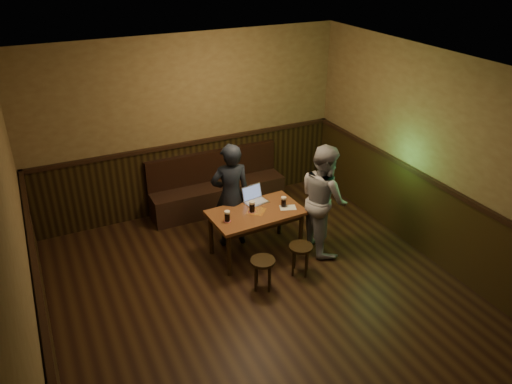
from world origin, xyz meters
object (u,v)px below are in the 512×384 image
object	(u,v)px
pub_table	(256,217)
person_grey	(324,199)
stool_left	(263,266)
pint_left	(227,216)
stool_right	(301,251)
pint_mid	(252,207)
bench	(217,191)
laptop	(254,198)
pint_right	(284,202)
person_suit	(231,195)

from	to	relation	value
pub_table	person_grey	xyz separation A→B (m)	(0.90, -0.28, 0.21)
stool_left	pint_left	size ratio (longest dim) A/B	2.77
stool_left	stool_right	distance (m)	0.59
pub_table	pint_mid	distance (m)	0.18
pint_left	pint_mid	world-z (taller)	pint_mid
bench	laptop	distance (m)	1.27
laptop	person_grey	bearing A→B (deg)	-43.70
person_grey	stool_right	bearing A→B (deg)	129.76
pint_right	stool_right	bearing A→B (deg)	-97.15
pub_table	stool_right	xyz separation A→B (m)	(0.32, -0.68, -0.25)
pint_right	bench	bearing A→B (deg)	105.04
pint_mid	laptop	xyz separation A→B (m)	(0.16, 0.26, -0.02)
pub_table	pint_mid	world-z (taller)	pint_mid
person_suit	person_grey	world-z (taller)	person_grey
pub_table	person_suit	xyz separation A→B (m)	(-0.20, 0.40, 0.19)
stool_right	person_grey	world-z (taller)	person_grey
pub_table	stool_right	size ratio (longest dim) A/B	3.05
pint_left	pint_right	bearing A→B (deg)	1.97
pub_table	pint_mid	xyz separation A→B (m)	(-0.06, 0.01, 0.17)
pint_mid	person_grey	bearing A→B (deg)	-16.57
pub_table	pint_right	xyz separation A→B (m)	(0.40, -0.04, 0.16)
pub_table	stool_right	distance (m)	0.79
pint_left	laptop	bearing A→B (deg)	31.35
stool_right	person_grey	distance (m)	0.84
stool_left	pint_mid	size ratio (longest dim) A/B	2.61
stool_right	pint_mid	size ratio (longest dim) A/B	2.61
stool_right	person_grey	bearing A→B (deg)	34.84
pint_right	person_suit	bearing A→B (deg)	143.80
bench	person_grey	xyz separation A→B (m)	(0.90, -1.74, 0.48)
pub_table	pint_right	distance (m)	0.44
pint_right	person_suit	size ratio (longest dim) A/B	0.10
pint_left	person_grey	world-z (taller)	person_grey
bench	pint_mid	size ratio (longest dim) A/B	13.53
bench	pub_table	distance (m)	1.48
pint_mid	pub_table	bearing A→B (deg)	-6.29
stool_left	person_grey	xyz separation A→B (m)	(1.17, 0.47, 0.45)
laptop	bench	bearing A→B (deg)	85.24
pub_table	stool_left	world-z (taller)	pub_table
bench	stool_right	world-z (taller)	bench
person_grey	pint_right	bearing A→B (deg)	69.76
person_grey	pint_left	bearing A→B (deg)	86.33
pub_table	pint_left	world-z (taller)	pint_left
pint_right	laptop	size ratio (longest dim) A/B	0.42
bench	stool_right	xyz separation A→B (m)	(0.32, -2.14, 0.03)
pub_table	pint_right	world-z (taller)	pint_right
pint_left	pint_right	distance (m)	0.86
stool_right	laptop	xyz separation A→B (m)	(-0.22, 0.95, 0.39)
bench	pint_right	size ratio (longest dim) A/B	14.84
pint_right	pint_mid	bearing A→B (deg)	173.70
stool_right	pint_mid	distance (m)	0.89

